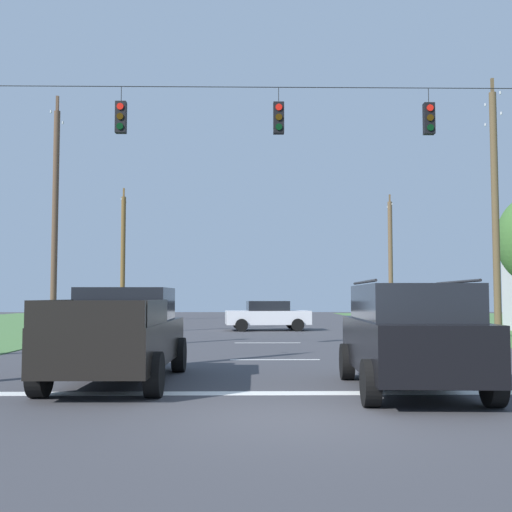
% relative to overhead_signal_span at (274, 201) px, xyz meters
% --- Properties ---
extents(ground_plane, '(120.00, 120.00, 0.00)m').
position_rel_overhead_signal_span_xyz_m(ground_plane, '(-0.03, -9.07, -4.60)').
color(ground_plane, '#3D3D42').
extents(stop_bar_stripe, '(15.59, 0.45, 0.01)m').
position_rel_overhead_signal_span_xyz_m(stop_bar_stripe, '(-0.03, -6.91, -4.59)').
color(stop_bar_stripe, white).
rests_on(stop_bar_stripe, ground).
extents(lane_dash_0, '(2.50, 0.15, 0.01)m').
position_rel_overhead_signal_span_xyz_m(lane_dash_0, '(-0.03, -0.91, -4.59)').
color(lane_dash_0, white).
rests_on(lane_dash_0, ground).
extents(lane_dash_1, '(2.50, 0.15, 0.01)m').
position_rel_overhead_signal_span_xyz_m(lane_dash_1, '(-0.03, 5.36, -4.59)').
color(lane_dash_1, white).
rests_on(lane_dash_1, ground).
extents(lane_dash_2, '(2.50, 0.15, 0.01)m').
position_rel_overhead_signal_span_xyz_m(lane_dash_2, '(-0.03, 13.96, -4.59)').
color(lane_dash_2, white).
rests_on(lane_dash_2, ground).
extents(overhead_signal_span, '(18.80, 0.31, 8.37)m').
position_rel_overhead_signal_span_xyz_m(overhead_signal_span, '(0.00, 0.00, 0.00)').
color(overhead_signal_span, brown).
rests_on(overhead_signal_span, ground).
extents(pickup_truck, '(2.33, 5.42, 1.95)m').
position_rel_overhead_signal_span_xyz_m(pickup_truck, '(-3.43, -5.43, -3.63)').
color(pickup_truck, black).
rests_on(pickup_truck, ground).
extents(suv_black, '(2.39, 4.88, 2.05)m').
position_rel_overhead_signal_span_xyz_m(suv_black, '(2.21, -6.78, -3.54)').
color(suv_black, black).
rests_on(suv_black, ground).
extents(distant_car_crossing_white, '(4.43, 2.30, 1.52)m').
position_rel_overhead_signal_span_xyz_m(distant_car_crossing_white, '(0.27, 13.84, -3.81)').
color(distant_car_crossing_white, silver).
rests_on(distant_car_crossing_white, ground).
extents(utility_pole_mid_right, '(0.31, 1.83, 11.29)m').
position_rel_overhead_signal_span_xyz_m(utility_pole_mid_right, '(9.92, 8.14, 1.00)').
color(utility_pole_mid_right, brown).
rests_on(utility_pole_mid_right, ground).
extents(utility_pole_far_right, '(0.33, 1.60, 9.39)m').
position_rel_overhead_signal_span_xyz_m(utility_pole_far_right, '(9.92, 27.79, -0.06)').
color(utility_pole_far_right, brown).
rests_on(utility_pole_far_right, ground).
extents(utility_pole_mid_left, '(0.27, 1.84, 10.79)m').
position_rel_overhead_signal_span_xyz_m(utility_pole_mid_left, '(-9.37, 9.32, 0.64)').
color(utility_pole_mid_left, brown).
rests_on(utility_pole_mid_left, ground).
extents(utility_pole_far_left, '(0.33, 1.75, 9.59)m').
position_rel_overhead_signal_span_xyz_m(utility_pole_far_left, '(-9.73, 26.47, 0.00)').
color(utility_pole_far_left, brown).
rests_on(utility_pole_far_left, ground).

